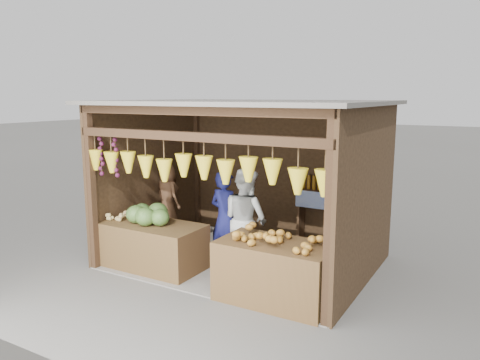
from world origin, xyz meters
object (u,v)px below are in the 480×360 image
counter_right (275,272)px  woman_standing (246,219)px  man_standing (225,219)px  counter_left (153,246)px  vendor_seated (168,195)px

counter_right → woman_standing: bearing=137.8°
man_standing → woman_standing: woman_standing is taller
woman_standing → counter_right: bearing=158.8°
counter_right → counter_left: bearing=176.4°
woman_standing → vendor_seated: woman_standing is taller
man_standing → counter_right: bearing=158.6°
counter_right → man_standing: man_standing is taller
man_standing → woman_standing: bearing=-163.8°
counter_right → woman_standing: 1.31m
counter_left → counter_right: counter_right is taller
counter_left → woman_standing: bearing=28.0°
counter_right → man_standing: bearing=148.0°
counter_right → vendor_seated: bearing=155.6°
man_standing → woman_standing: (0.36, 0.04, 0.03)m
counter_left → man_standing: bearing=34.8°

